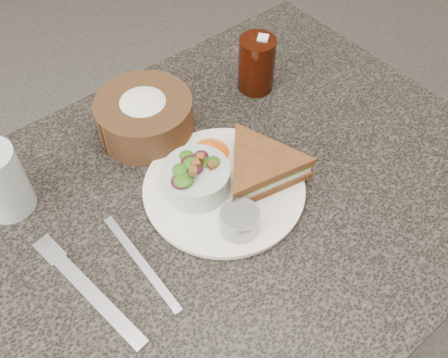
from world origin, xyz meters
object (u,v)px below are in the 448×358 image
sandwich (261,167)px  cola_glass (257,62)px  dining_table (213,306)px  salad_bowl (196,175)px  dinner_plate (224,188)px  dressing_ramekin (240,221)px  bread_basket (144,111)px

sandwich → cola_glass: cola_glass is taller
dining_table → salad_bowl: 0.42m
dinner_plate → dressing_ramekin: bearing=-112.6°
dinner_plate → bread_basket: 0.20m
dinner_plate → dressing_ramekin: 0.09m
dressing_ramekin → dining_table: bearing=94.6°
dressing_ramekin → sandwich: bearing=31.5°
dining_table → salad_bowl: salad_bowl is taller
dinner_plate → sandwich: sandwich is taller
dressing_ramekin → bread_basket: (0.01, 0.27, 0.02)m
dining_table → cola_glass: size_ratio=8.43×
sandwich → dressing_ramekin: 0.11m
dinner_plate → sandwich: bearing=-18.7°
sandwich → salad_bowl: size_ratio=1.62×
cola_glass → dressing_ramekin: bearing=-135.4°
sandwich → dressing_ramekin: sandwich is taller
dinner_plate → bread_basket: size_ratio=1.53×
bread_basket → cola_glass: cola_glass is taller
dressing_ramekin → cola_glass: 0.34m
dinner_plate → bread_basket: (-0.02, 0.19, 0.04)m
sandwich → cola_glass: bearing=61.8°
salad_bowl → dining_table: bearing=-93.5°
sandwich → dressing_ramekin: size_ratio=2.87×
dining_table → dressing_ramekin: bearing=-85.4°
dressing_ramekin → cola_glass: size_ratio=0.51×
dinner_plate → salad_bowl: salad_bowl is taller
dining_table → dinner_plate: bearing=12.6°
dinner_plate → dressing_ramekin: (-0.03, -0.08, 0.02)m
salad_bowl → cola_glass: (0.24, 0.14, 0.02)m
sandwich → bread_basket: bread_basket is taller
cola_glass → salad_bowl: bearing=-150.9°
dinner_plate → cola_glass: size_ratio=2.17×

